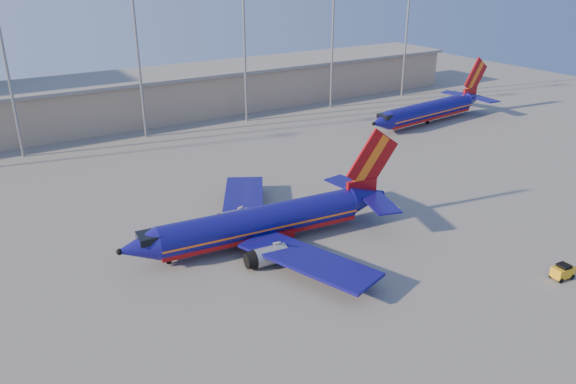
% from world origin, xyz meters
% --- Properties ---
extents(ground, '(220.00, 220.00, 0.00)m').
position_xyz_m(ground, '(0.00, 0.00, 0.00)').
color(ground, slate).
rests_on(ground, ground).
extents(terminal_building, '(122.00, 16.00, 8.50)m').
position_xyz_m(terminal_building, '(10.00, 58.00, 4.32)').
color(terminal_building, gray).
rests_on(terminal_building, ground).
extents(light_mast_row, '(101.60, 1.60, 28.65)m').
position_xyz_m(light_mast_row, '(5.00, 46.00, 17.55)').
color(light_mast_row, gray).
rests_on(light_mast_row, ground).
extents(aircraft_main, '(32.98, 31.61, 11.17)m').
position_xyz_m(aircraft_main, '(-6.75, 0.58, 2.39)').
color(aircraft_main, navy).
rests_on(aircraft_main, ground).
extents(aircraft_second, '(32.45, 12.58, 11.00)m').
position_xyz_m(aircraft_second, '(43.93, 26.12, 2.52)').
color(aircraft_second, navy).
rests_on(aircraft_second, ground).
extents(baggage_tug, '(2.26, 1.48, 1.55)m').
position_xyz_m(baggage_tug, '(13.72, -21.50, 0.81)').
color(baggage_tug, gold).
rests_on(baggage_tug, ground).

